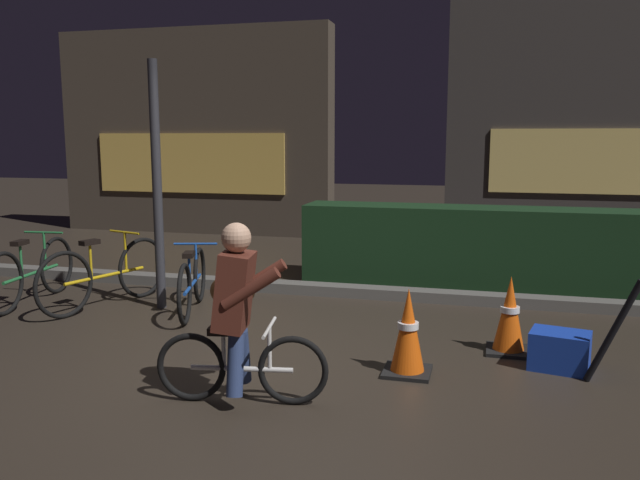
# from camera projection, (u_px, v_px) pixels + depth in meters

# --- Properties ---
(ground_plane) EXTENTS (40.00, 40.00, 0.00)m
(ground_plane) POSITION_uv_depth(u_px,v_px,m) (278.00, 357.00, 5.35)
(ground_plane) COLOR #2D261E
(sidewalk_curb) EXTENTS (12.00, 0.24, 0.12)m
(sidewalk_curb) POSITION_uv_depth(u_px,v_px,m) (338.00, 290.00, 7.44)
(sidewalk_curb) COLOR #56544F
(sidewalk_curb) RESTS_ON ground
(hedge_row) EXTENTS (4.80, 0.70, 0.97)m
(hedge_row) POSITION_uv_depth(u_px,v_px,m) (501.00, 248.00, 7.79)
(hedge_row) COLOR black
(hedge_row) RESTS_ON ground
(storefront_left) EXTENTS (5.32, 0.54, 3.79)m
(storefront_left) POSITION_uv_depth(u_px,v_px,m) (195.00, 133.00, 12.21)
(storefront_left) COLOR #42382D
(storefront_left) RESTS_ON ground
(storefront_right) EXTENTS (5.08, 0.54, 4.54)m
(storefront_right) POSITION_uv_depth(u_px,v_px,m) (599.00, 110.00, 11.02)
(storefront_right) COLOR #383330
(storefront_right) RESTS_ON ground
(street_post) EXTENTS (0.10, 0.10, 2.59)m
(street_post) POSITION_uv_depth(u_px,v_px,m) (157.00, 187.00, 6.72)
(street_post) COLOR #2D2D33
(street_post) RESTS_ON ground
(parked_bike_leftmost) EXTENTS (0.46, 1.64, 0.76)m
(parked_bike_leftmost) POSITION_uv_depth(u_px,v_px,m) (32.00, 272.00, 7.05)
(parked_bike_leftmost) COLOR black
(parked_bike_leftmost) RESTS_ON ground
(parked_bike_left_mid) EXTENTS (0.59, 1.64, 0.79)m
(parked_bike_left_mid) POSITION_uv_depth(u_px,v_px,m) (105.00, 274.00, 6.89)
(parked_bike_left_mid) COLOR black
(parked_bike_left_mid) RESTS_ON ground
(parked_bike_center_left) EXTENTS (0.52, 1.46, 0.69)m
(parked_bike_center_left) POSITION_uv_depth(u_px,v_px,m) (192.00, 282.00, 6.68)
(parked_bike_center_left) COLOR black
(parked_bike_center_left) RESTS_ON ground
(traffic_cone_near) EXTENTS (0.36, 0.36, 0.67)m
(traffic_cone_near) POSITION_uv_depth(u_px,v_px,m) (408.00, 333.00, 4.93)
(traffic_cone_near) COLOR black
(traffic_cone_near) RESTS_ON ground
(traffic_cone_far) EXTENTS (0.36, 0.36, 0.66)m
(traffic_cone_far) POSITION_uv_depth(u_px,v_px,m) (510.00, 316.00, 5.43)
(traffic_cone_far) COLOR black
(traffic_cone_far) RESTS_ON ground
(blue_crate) EXTENTS (0.50, 0.41, 0.30)m
(blue_crate) POSITION_uv_depth(u_px,v_px,m) (560.00, 351.00, 5.06)
(blue_crate) COLOR #193DB7
(blue_crate) RESTS_ON ground
(cyclist) EXTENTS (1.18, 0.50, 1.25)m
(cyclist) POSITION_uv_depth(u_px,v_px,m) (238.00, 313.00, 4.37)
(cyclist) COLOR black
(cyclist) RESTS_ON ground
(closed_umbrella) EXTENTS (0.37, 0.12, 0.81)m
(closed_umbrella) POSITION_uv_depth(u_px,v_px,m) (613.00, 332.00, 4.70)
(closed_umbrella) COLOR black
(closed_umbrella) RESTS_ON ground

